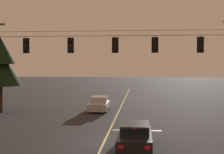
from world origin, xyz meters
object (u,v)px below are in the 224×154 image
at_px(traffic_light_leftmost, 25,45).
at_px(tree_verge_near, 0,63).
at_px(traffic_light_rightmost, 201,44).
at_px(car_oncoming_lead, 100,104).
at_px(traffic_light_left_inner, 70,45).
at_px(traffic_light_centre, 115,45).
at_px(car_waiting_near_lane, 135,136).
at_px(traffic_light_right_inner, 155,45).

bearing_deg(traffic_light_leftmost, tree_verge_near, 127.61).
xyz_separation_m(traffic_light_rightmost, car_oncoming_lead, (-8.21, 8.44, -5.32)).
height_order(traffic_light_left_inner, tree_verge_near, tree_verge_near).
bearing_deg(traffic_light_centre, car_oncoming_lead, 104.87).
bearing_deg(traffic_light_leftmost, car_oncoming_lead, 62.90).
bearing_deg(traffic_light_rightmost, car_waiting_near_lane, -130.37).
bearing_deg(traffic_light_left_inner, traffic_light_right_inner, 0.00).
bearing_deg(traffic_light_left_inner, car_oncoming_lead, 83.24).
relative_size(traffic_light_right_inner, traffic_light_rightmost, 1.00).
xyz_separation_m(traffic_light_centre, traffic_light_right_inner, (2.82, 0.00, 0.00)).
xyz_separation_m(traffic_light_left_inner, traffic_light_centre, (3.24, 0.00, 0.00)).
distance_m(traffic_light_right_inner, traffic_light_rightmost, 3.15).
relative_size(traffic_light_leftmost, tree_verge_near, 0.17).
bearing_deg(traffic_light_centre, traffic_light_rightmost, 0.00).
bearing_deg(traffic_light_centre, traffic_light_leftmost, 180.00).
relative_size(traffic_light_left_inner, traffic_light_centre, 1.00).
xyz_separation_m(traffic_light_left_inner, tree_verge_near, (-8.15, 6.27, -1.30)).
bearing_deg(traffic_light_rightmost, traffic_light_left_inner, 180.00).
bearing_deg(tree_verge_near, traffic_light_leftmost, -52.39).
height_order(traffic_light_right_inner, traffic_light_rightmost, same).
relative_size(traffic_light_right_inner, tree_verge_near, 0.17).
xyz_separation_m(traffic_light_left_inner, traffic_light_right_inner, (6.06, 0.00, 0.00)).
height_order(traffic_light_leftmost, car_waiting_near_lane, traffic_light_leftmost).
height_order(traffic_light_right_inner, car_oncoming_lead, traffic_light_right_inner).
xyz_separation_m(traffic_light_right_inner, traffic_light_rightmost, (3.15, 0.00, 0.00)).
xyz_separation_m(traffic_light_centre, tree_verge_near, (-11.39, 6.27, -1.30)).
bearing_deg(traffic_light_right_inner, traffic_light_leftmost, 180.00).
xyz_separation_m(car_oncoming_lead, tree_verge_near, (-9.15, -2.17, 4.02)).
bearing_deg(car_waiting_near_lane, traffic_light_leftmost, 147.22).
xyz_separation_m(traffic_light_centre, car_waiting_near_lane, (1.54, -5.21, -5.32)).
relative_size(traffic_light_centre, tree_verge_near, 0.17).
height_order(car_waiting_near_lane, tree_verge_near, tree_verge_near).
bearing_deg(car_waiting_near_lane, traffic_light_rightmost, 49.63).
distance_m(traffic_light_leftmost, traffic_light_centre, 6.56).
relative_size(traffic_light_left_inner, traffic_light_rightmost, 1.00).
bearing_deg(traffic_light_right_inner, car_oncoming_lead, 120.95).
distance_m(traffic_light_left_inner, traffic_light_centre, 3.24).
bearing_deg(car_oncoming_lead, traffic_light_centre, -75.13).
height_order(car_waiting_near_lane, car_oncoming_lead, same).
distance_m(traffic_light_leftmost, tree_verge_near, 8.03).
distance_m(traffic_light_centre, traffic_light_rightmost, 5.97).
relative_size(traffic_light_centre, traffic_light_right_inner, 1.00).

